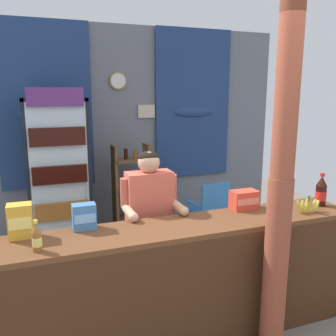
{
  "coord_description": "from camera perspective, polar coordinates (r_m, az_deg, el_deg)",
  "views": [
    {
      "loc": [
        -1.13,
        -1.96,
        1.99
      ],
      "look_at": [
        -0.01,
        1.06,
        1.31
      ],
      "focal_mm": 38.49,
      "sensor_mm": 36.0,
      "label": 1
    }
  ],
  "objects": [
    {
      "name": "ground_plane",
      "position": [
        3.87,
        -0.36,
        -19.07
      ],
      "size": [
        7.53,
        7.53,
        0.0
      ],
      "primitive_type": "plane",
      "color": "slate"
    },
    {
      "name": "back_wall_curtained",
      "position": [
        5.06,
        -7.3,
        6.0
      ],
      "size": [
        4.62,
        0.22,
        2.86
      ],
      "color": "slate",
      "rests_on": "ground"
    },
    {
      "name": "stall_counter",
      "position": [
        2.95,
        4.74,
        -16.54
      ],
      "size": [
        2.85,
        0.49,
        0.98
      ],
      "color": "brown",
      "rests_on": "ground"
    },
    {
      "name": "timber_post",
      "position": [
        2.7,
        17.46,
        -2.76
      ],
      "size": [
        0.2,
        0.18,
        2.78
      ],
      "color": "brown",
      "rests_on": "ground"
    },
    {
      "name": "drink_fridge",
      "position": [
        4.41,
        -16.97,
        -0.11
      ],
      "size": [
        0.71,
        0.63,
        2.04
      ],
      "color": "black",
      "rests_on": "ground"
    },
    {
      "name": "bottle_shelf_rack",
      "position": [
        4.83,
        -5.79,
        -3.87
      ],
      "size": [
        0.48,
        0.28,
        1.32
      ],
      "color": "brown",
      "rests_on": "ground"
    },
    {
      "name": "plastic_lawn_chair",
      "position": [
        4.79,
        6.62,
        -6.37
      ],
      "size": [
        0.49,
        0.49,
        0.86
      ],
      "color": "#3884D6",
      "rests_on": "ground"
    },
    {
      "name": "shopkeeper",
      "position": [
        3.22,
        -2.92,
        -7.17
      ],
      "size": [
        0.51,
        0.42,
        1.5
      ],
      "color": "#28282D",
      "rests_on": "ground"
    },
    {
      "name": "soda_bottle_cola",
      "position": [
        3.54,
        23.07,
        -3.5
      ],
      "size": [
        0.1,
        0.1,
        0.3
      ],
      "color": "black",
      "rests_on": "stall_counter"
    },
    {
      "name": "soda_bottle_iced_tea",
      "position": [
        2.51,
        -20.06,
        -10.38
      ],
      "size": [
        0.06,
        0.06,
        0.21
      ],
      "color": "brown",
      "rests_on": "stall_counter"
    },
    {
      "name": "snack_box_choco_powder",
      "position": [
        2.77,
        -22.36,
        -7.76
      ],
      "size": [
        0.17,
        0.13,
        0.25
      ],
      "color": "gold",
      "rests_on": "stall_counter"
    },
    {
      "name": "snack_box_crackers",
      "position": [
        3.26,
        11.96,
        -4.92
      ],
      "size": [
        0.23,
        0.15,
        0.16
      ],
      "color": "#E5422D",
      "rests_on": "stall_counter"
    },
    {
      "name": "snack_box_biscuit",
      "position": [
        2.79,
        -13.14,
        -7.5
      ],
      "size": [
        0.17,
        0.11,
        0.19
      ],
      "color": "#3D75B7",
      "rests_on": "stall_counter"
    },
    {
      "name": "banana_bunch",
      "position": [
        3.31,
        21.31,
        -5.62
      ],
      "size": [
        0.27,
        0.07,
        0.16
      ],
      "color": "#DBCC42",
      "rests_on": "stall_counter"
    }
  ]
}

